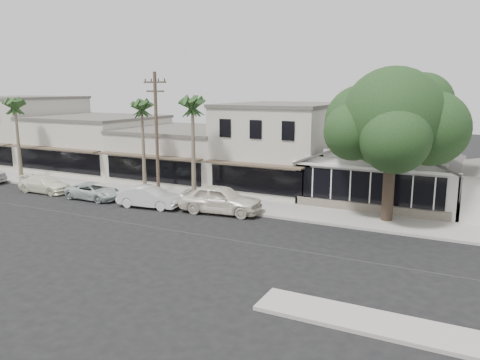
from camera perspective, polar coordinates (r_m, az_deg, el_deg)
The scene contains 16 objects.
ground at distance 24.78m, azimuth -0.16°, elevation -7.47°, with size 140.00×140.00×0.00m, color black.
sidewalk_north at distance 34.29m, azimuth -6.97°, elevation -2.15°, with size 90.00×3.50×0.15m, color #9E9991.
corner_shop at distance 34.28m, azimuth 17.02°, elevation 1.77°, with size 10.40×8.60×5.10m.
row_building_near at distance 37.33m, azimuth 5.17°, elevation 3.93°, with size 8.00×10.00×6.50m, color beige.
row_building_midnear at distance 41.62m, azimuth -6.46°, elevation 3.05°, with size 10.00×10.00×4.20m, color #AFAA9D.
row_building_midfar at distance 48.11m, azimuth -17.02°, elevation 4.20°, with size 11.00×10.00×5.00m, color beige.
row_building_far at distance 56.18m, azimuth -25.25°, elevation 5.48°, with size 11.00×10.00×6.80m, color #AFAA9D.
utility_pole at distance 32.85m, azimuth -10.13°, elevation 5.52°, with size 1.80×0.24×9.00m.
car_0 at distance 30.00m, azimuth -2.38°, elevation -2.35°, with size 2.16×5.36×1.83m, color silver.
car_1 at distance 32.02m, azimuth -11.00°, elevation -2.05°, with size 1.51×4.34×1.43m, color silver.
car_2 at distance 35.33m, azimuth -17.36°, elevation -1.32°, with size 1.98×4.29×1.19m, color #B7C5C1.
car_3 at distance 38.96m, azimuth -22.69°, elevation -0.48°, with size 1.80×4.42×1.28m, color white.
shade_tree at distance 28.77m, azimuth 18.05°, elevation 6.86°, with size 8.26×7.47×9.17m.
palm_east at distance 32.47m, azimuth -5.81°, elevation 8.87°, with size 3.11×3.11×7.77m.
palm_mid at distance 35.06m, azimuth -11.88°, elevation 8.41°, with size 2.42×2.42×7.41m.
palm_west at distance 44.89m, azimuth -25.75°, elevation 8.10°, with size 3.11×3.11×7.46m.
Camera 1 is at (10.68, -20.92, 7.91)m, focal length 35.00 mm.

